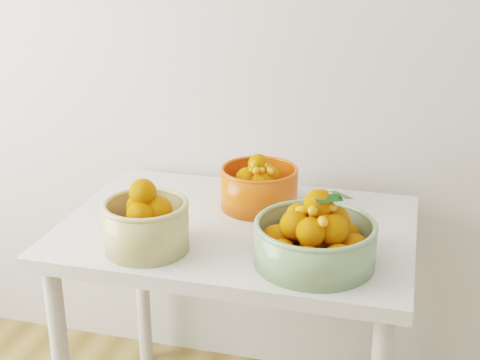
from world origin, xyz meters
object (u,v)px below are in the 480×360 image
Objects in this scene: bowl_cream at (146,223)px; table at (238,254)px; bowl_green at (315,239)px; bowl_orange at (259,186)px.

table is at bearing 47.82° from bowl_cream.
bowl_green reaches higher than bowl_orange.
bowl_green is at bearing -55.07° from bowl_orange.
bowl_orange is (-0.22, 0.32, -0.00)m from bowl_green.
bowl_cream reaches higher than bowl_orange.
bowl_cream reaches higher than table.
bowl_green is 1.16× the size of bowl_orange.
table is at bearing -101.68° from bowl_orange.
bowl_cream is at bearing -132.18° from table.
bowl_cream is 0.72× the size of bowl_green.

